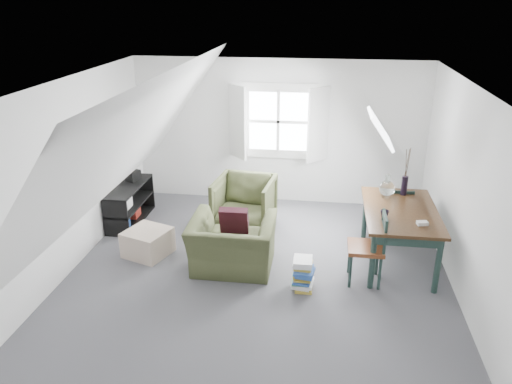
# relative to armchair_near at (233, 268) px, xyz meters

# --- Properties ---
(floor) EXTENTS (5.50, 5.50, 0.00)m
(floor) POSITION_rel_armchair_near_xyz_m (0.35, -0.23, 0.00)
(floor) COLOR #4D4C52
(floor) RESTS_ON ground
(ceiling) EXTENTS (5.50, 5.50, 0.00)m
(ceiling) POSITION_rel_armchair_near_xyz_m (0.35, -0.23, 2.50)
(ceiling) COLOR white
(ceiling) RESTS_ON wall_back
(wall_back) EXTENTS (5.00, 0.00, 5.00)m
(wall_back) POSITION_rel_armchair_near_xyz_m (0.35, 2.52, 1.25)
(wall_back) COLOR white
(wall_back) RESTS_ON ground
(wall_front) EXTENTS (5.00, 0.00, 5.00)m
(wall_front) POSITION_rel_armchair_near_xyz_m (0.35, -2.98, 1.25)
(wall_front) COLOR white
(wall_front) RESTS_ON ground
(wall_left) EXTENTS (0.00, 5.50, 5.50)m
(wall_left) POSITION_rel_armchair_near_xyz_m (-2.15, -0.23, 1.25)
(wall_left) COLOR white
(wall_left) RESTS_ON ground
(wall_right) EXTENTS (0.00, 5.50, 5.50)m
(wall_right) POSITION_rel_armchair_near_xyz_m (2.85, -0.23, 1.25)
(wall_right) COLOR white
(wall_right) RESTS_ON ground
(slope_left) EXTENTS (3.19, 5.50, 4.48)m
(slope_left) POSITION_rel_armchair_near_xyz_m (-1.20, -0.23, 1.78)
(slope_left) COLOR white
(slope_left) RESTS_ON wall_left
(slope_right) EXTENTS (3.19, 5.50, 4.48)m
(slope_right) POSITION_rel_armchair_near_xyz_m (1.90, -0.23, 1.78)
(slope_right) COLOR white
(slope_right) RESTS_ON wall_right
(dormer_window) EXTENTS (1.71, 0.35, 1.30)m
(dormer_window) POSITION_rel_armchair_near_xyz_m (0.35, 2.45, 1.45)
(dormer_window) COLOR white
(dormer_window) RESTS_ON wall_back
(skylight) EXTENTS (0.35, 0.75, 0.47)m
(skylight) POSITION_rel_armchair_near_xyz_m (1.90, 1.07, 1.75)
(skylight) COLOR white
(skylight) RESTS_ON slope_right
(armchair_near) EXTENTS (1.11, 0.97, 0.72)m
(armchair_near) POSITION_rel_armchair_near_xyz_m (0.00, 0.00, 0.00)
(armchair_near) COLOR #3A4023
(armchair_near) RESTS_ON floor
(armchair_far) EXTENTS (0.98, 1.00, 0.82)m
(armchair_far) POSITION_rel_armchair_near_xyz_m (-0.05, 1.31, 0.00)
(armchair_far) COLOR #3A4023
(armchair_far) RESTS_ON floor
(throw_pillow) EXTENTS (0.39, 0.23, 0.40)m
(throw_pillow) POSITION_rel_armchair_near_xyz_m (0.00, 0.15, 0.65)
(throw_pillow) COLOR #320D17
(throw_pillow) RESTS_ON armchair_near
(ottoman) EXTENTS (0.71, 0.71, 0.37)m
(ottoman) POSITION_rel_armchair_near_xyz_m (-1.27, 0.23, 0.19)
(ottoman) COLOR #B6A18E
(ottoman) RESTS_ON floor
(dining_table) EXTENTS (0.96, 1.59, 0.80)m
(dining_table) POSITION_rel_armchair_near_xyz_m (2.21, 0.49, 0.69)
(dining_table) COLOR #331F11
(dining_table) RESTS_ON floor
(demijohn) EXTENTS (0.22, 0.22, 0.32)m
(demijohn) POSITION_rel_armchair_near_xyz_m (2.06, 0.94, 0.93)
(demijohn) COLOR silver
(demijohn) RESTS_ON dining_table
(vase_twigs) EXTENTS (0.09, 0.10, 0.69)m
(vase_twigs) POSITION_rel_armchair_near_xyz_m (2.31, 1.04, 0.95)
(vase_twigs) COLOR black
(vase_twigs) RESTS_ON dining_table
(cup) EXTENTS (0.13, 0.13, 0.10)m
(cup) POSITION_rel_armchair_near_xyz_m (1.96, 0.19, 0.80)
(cup) COLOR black
(cup) RESTS_ON dining_table
(paper_box) EXTENTS (0.15, 0.11, 0.04)m
(paper_box) POSITION_rel_armchair_near_xyz_m (2.41, 0.04, 0.82)
(paper_box) COLOR white
(paper_box) RESTS_ON dining_table
(dining_chair_far) EXTENTS (0.40, 0.40, 0.84)m
(dining_chair_far) POSITION_rel_armchair_near_xyz_m (2.30, 1.22, 0.44)
(dining_chair_far) COLOR brown
(dining_chair_far) RESTS_ON floor
(dining_chair_near) EXTENTS (0.45, 0.45, 0.96)m
(dining_chair_near) POSITION_rel_armchair_near_xyz_m (1.77, -0.07, 0.50)
(dining_chair_near) COLOR brown
(dining_chair_near) RESTS_ON floor
(media_shelf) EXTENTS (0.40, 1.21, 0.62)m
(media_shelf) POSITION_rel_armchair_near_xyz_m (-1.93, 1.23, 0.28)
(media_shelf) COLOR black
(media_shelf) RESTS_ON floor
(electronics_box) EXTENTS (0.22, 0.26, 0.18)m
(electronics_box) POSITION_rel_armchair_near_xyz_m (-1.93, 1.52, 0.69)
(electronics_box) COLOR black
(electronics_box) RESTS_ON media_shelf
(magazine_stack) EXTENTS (0.30, 0.36, 0.41)m
(magazine_stack) POSITION_rel_armchair_near_xyz_m (0.97, -0.36, 0.20)
(magazine_stack) COLOR #B29933
(magazine_stack) RESTS_ON floor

